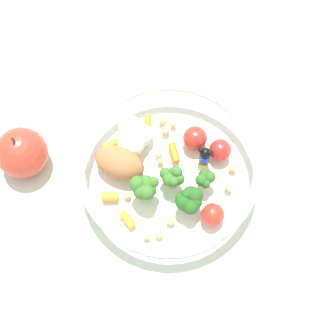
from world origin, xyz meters
TOP-DOWN VIEW (x-y plane):
  - ground_plane at (0.00, 0.00)m, footprint 2.40×2.40m
  - food_container at (-0.01, -0.01)m, footprint 0.24×0.24m
  - loose_apple at (-0.19, -0.08)m, footprint 0.07×0.07m
  - folded_napkin at (0.17, 0.11)m, footprint 0.14×0.13m

SIDE VIEW (x-z plane):
  - ground_plane at x=0.00m, z-range 0.00..0.00m
  - folded_napkin at x=0.17m, z-range 0.00..0.01m
  - food_container at x=-0.01m, z-range 0.00..0.06m
  - loose_apple at x=-0.19m, z-range -0.01..0.08m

